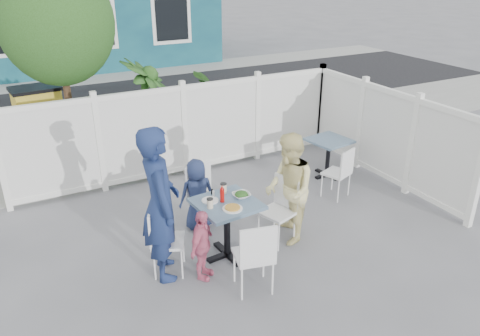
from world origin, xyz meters
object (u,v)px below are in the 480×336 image
utility_cabinet (42,128)px  chair_near (255,253)px  chair_right (281,205)px  boy (197,194)px  main_table (227,215)px  man (160,204)px  spare_table (329,148)px  chair_back (203,192)px  woman (289,189)px  chair_left (161,235)px  toddler (202,245)px

utility_cabinet → chair_near: 5.29m
chair_right → boy: (-0.86, 0.82, -0.01)m
main_table → utility_cabinet: bearing=111.4°
man → spare_table: bearing=-59.3°
spare_table → boy: bearing=-169.0°
chair_back → chair_near: 1.63m
utility_cabinet → chair_right: bearing=-66.1°
spare_table → woman: size_ratio=0.48×
chair_right → chair_near: bearing=115.7°
main_table → boy: boy is taller
chair_left → man: size_ratio=0.46×
chair_right → man: (-1.64, 0.03, 0.42)m
boy → chair_back: bearing=170.0°
chair_left → chair_back: (0.88, 0.75, 0.03)m
utility_cabinet → boy: size_ratio=1.36×
chair_back → toddler: chair_back is taller
chair_left → toddler: size_ratio=0.97×
woman → toddler: 1.42m
chair_left → chair_right: 1.65m
utility_cabinet → chair_right: size_ratio=1.57×
chair_back → main_table: bearing=74.4°
main_table → boy: bearing=93.3°
chair_back → chair_near: bearing=74.2°
chair_near → chair_left: bearing=145.0°
boy → utility_cabinet: bearing=-62.8°
main_table → chair_right: 0.82m
utility_cabinet → toddler: size_ratio=1.57×
boy → toddler: (-0.41, -1.11, -0.07)m
chair_right → woman: bearing=-129.6°
man → toddler: man is taller
utility_cabinet → main_table: size_ratio=1.76×
spare_table → chair_right: size_ratio=0.81×
chair_near → boy: (-0.00, 1.64, -0.02)m
chair_right → toddler: same height
chair_right → toddler: bearing=84.5°
utility_cabinet → chair_back: (1.70, -3.41, -0.16)m
spare_table → toddler: 3.51m
chair_near → main_table: bearing=99.7°
chair_left → main_table: bearing=109.4°
chair_left → chair_right: (1.65, -0.05, 0.01)m
chair_near → woman: woman is taller
spare_table → man: 3.75m
chair_right → man: size_ratio=0.48×
woman → chair_near: bearing=-32.7°
man → toddler: size_ratio=2.10×
utility_cabinet → man: 4.27m
chair_back → chair_right: bearing=121.2°
boy → toddler: bearing=71.4°
chair_left → chair_near: (0.79, -0.88, 0.03)m
chair_left → chair_back: size_ratio=0.94×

